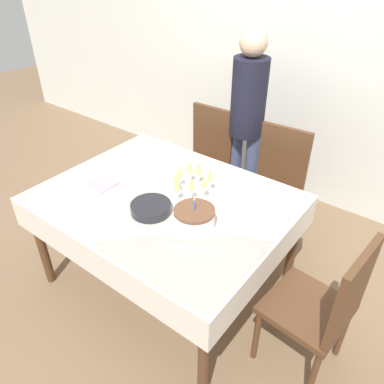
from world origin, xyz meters
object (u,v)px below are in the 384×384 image
Objects in this scene: plate_stack_main at (151,208)px; person_standing at (247,112)px; champagne_tray at (191,181)px; birthday_cake at (194,218)px; dining_chair_far_left at (205,158)px; dining_chair_right_end at (324,306)px; gift_bag at (72,198)px; dining_chair_far_right at (275,183)px.

plate_stack_main is 1.27m from person_standing.
champagne_tray is 1.37× the size of plate_stack_main.
person_standing reaches higher than birthday_cake.
dining_chair_far_left reaches higher than plate_stack_main.
dining_chair_right_end reaches higher than plate_stack_main.
gift_bag is (-1.22, -0.96, -0.82)m from person_standing.
dining_chair_far_right is 1.20m from dining_chair_right_end.
plate_stack_main is (-1.06, -0.16, 0.26)m from dining_chair_right_end.
person_standing is at bearing 136.19° from dining_chair_right_end.
dining_chair_far_right is at bearing 74.53° from plate_stack_main.
champagne_tray is 0.97m from person_standing.
dining_chair_right_end is 2.85× the size of champagne_tray.
person_standing is at bearing 107.27° from birthday_cake.
dining_chair_right_end is 3.89× the size of plate_stack_main.
dining_chair_right_end reaches higher than birthday_cake.
dining_chair_far_right is at bearing -0.01° from dining_chair_far_left.
plate_stack_main is at bearing -12.52° from gift_bag.
birthday_cake is 1.27m from person_standing.
champagne_tray is at bearing 131.02° from birthday_cake.
dining_chair_far_left is at bearing -151.02° from person_standing.
champagne_tray is 1.54m from gift_bag.
dining_chair_far_right is 0.88m from champagne_tray.
dining_chair_far_left is at bearing 109.03° from plate_stack_main.
person_standing is (0.29, 0.16, 0.44)m from dining_chair_far_left.
dining_chair_far_right is at bearing 89.32° from birthday_cake.
person_standing is at bearing 157.34° from dining_chair_far_right.
dining_chair_far_right is at bearing 26.48° from gift_bag.
plate_stack_main is at bearing -170.67° from birthday_cake.
dining_chair_right_end is at bearing 8.47° from plate_stack_main.
person_standing reaches higher than champagne_tray.
birthday_cake reaches higher than champagne_tray.
dining_chair_far_right is 1.08m from birthday_cake.
plate_stack_main reaches higher than gift_bag.
dining_chair_far_right is (0.68, -0.00, 0.00)m from dining_chair_far_left.
dining_chair_far_right and dining_chair_right_end have the same top height.
plate_stack_main is 1.48m from gift_bag.
champagne_tray is 0.32m from plate_stack_main.
dining_chair_far_left is 1.29m from gift_bag.
dining_chair_far_left is 0.96m from champagne_tray.
dining_chair_far_right reaches higher than birthday_cake.
birthday_cake is (0.67, -1.05, 0.29)m from dining_chair_far_left.
gift_bag is at bearing -153.52° from dining_chair_far_right.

